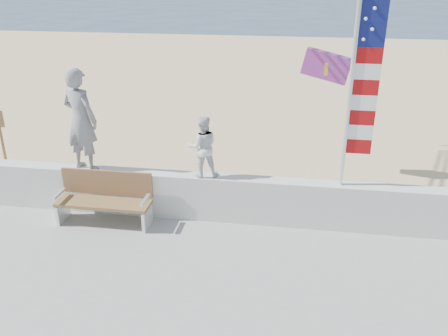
{
  "coord_description": "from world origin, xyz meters",
  "views": [
    {
      "loc": [
        1.43,
        -6.1,
        4.78
      ],
      "look_at": [
        0.2,
        1.8,
        1.35
      ],
      "focal_mm": 38.0,
      "sensor_mm": 36.0,
      "label": 1
    }
  ],
  "objects": [
    {
      "name": "child",
      "position": [
        -0.23,
        2.0,
        1.67
      ],
      "size": [
        0.67,
        0.58,
        1.18
      ],
      "primitive_type": "imported",
      "rotation": [
        0.0,
        0.0,
        3.41
      ],
      "color": "silver",
      "rests_on": "seawall"
    },
    {
      "name": "sand",
      "position": [
        0.0,
        9.0,
        0.04
      ],
      "size": [
        90.0,
        40.0,
        0.08
      ],
      "primitive_type": "cube",
      "color": "#D0B58B",
      "rests_on": "ground"
    },
    {
      "name": "sign",
      "position": [
        -5.76,
        4.03,
        0.94
      ],
      "size": [
        0.32,
        0.07,
        1.46
      ],
      "color": "olive",
      "rests_on": "sand"
    },
    {
      "name": "parafoil_kite",
      "position": [
        2.08,
        4.69,
        2.71
      ],
      "size": [
        1.15,
        0.47,
        0.77
      ],
      "color": "red",
      "rests_on": "ground"
    },
    {
      "name": "seawall",
      "position": [
        0.0,
        2.0,
        0.63
      ],
      "size": [
        30.0,
        0.35,
        0.9
      ],
      "primitive_type": "cube",
      "color": "silver",
      "rests_on": "boardwalk"
    },
    {
      "name": "ground",
      "position": [
        0.0,
        0.0,
        0.0
      ],
      "size": [
        220.0,
        220.0,
        0.0
      ],
      "primitive_type": "plane",
      "color": "#2A3D55",
      "rests_on": "ground"
    },
    {
      "name": "adult",
      "position": [
        -2.59,
        2.0,
        2.07
      ],
      "size": [
        0.83,
        0.67,
        1.99
      ],
      "primitive_type": "imported",
      "rotation": [
        0.0,
        0.0,
        2.84
      ],
      "color": "gray",
      "rests_on": "seawall"
    },
    {
      "name": "flag",
      "position": [
        2.46,
        2.0,
        2.99
      ],
      "size": [
        0.5,
        0.08,
        3.5
      ],
      "color": "silver",
      "rests_on": "seawall"
    },
    {
      "name": "bench",
      "position": [
        -2.07,
        1.55,
        0.69
      ],
      "size": [
        1.8,
        0.57,
        1.0
      ],
      "color": "olive",
      "rests_on": "boardwalk"
    }
  ]
}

